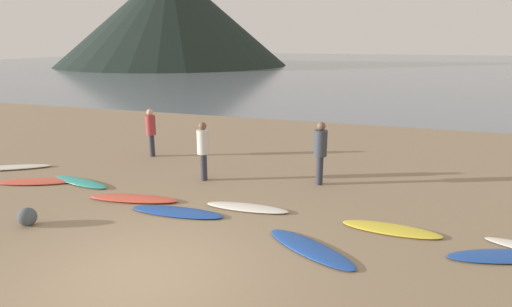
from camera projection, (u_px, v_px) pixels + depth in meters
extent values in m
cube|color=#8C7559|center=(291.00, 143.00, 15.96)|extent=(120.00, 120.00, 0.20)
cube|color=slate|center=(376.00, 64.00, 65.40)|extent=(140.00, 100.00, 0.01)
cone|color=black|center=(172.00, 16.00, 62.26)|extent=(33.87, 33.87, 14.13)
ellipsoid|color=silver|center=(5.00, 168.00, 12.43)|extent=(2.47, 1.71, 0.09)
ellipsoid|color=#D84C38|center=(37.00, 181.00, 11.26)|extent=(2.15, 1.32, 0.07)
ellipsoid|color=teal|center=(81.00, 182.00, 11.19)|extent=(1.98, 0.84, 0.09)
ellipsoid|color=#D84C38|center=(134.00, 199.00, 10.00)|extent=(2.23, 0.88, 0.10)
ellipsoid|color=#1E479E|center=(177.00, 212.00, 9.26)|extent=(2.18, 0.68, 0.07)
ellipsoid|color=silver|center=(247.00, 207.00, 9.48)|extent=(1.93, 0.54, 0.09)
ellipsoid|color=#1E479E|center=(310.00, 248.00, 7.64)|extent=(2.02, 1.54, 0.07)
ellipsoid|color=yellow|center=(391.00, 229.00, 8.41)|extent=(1.95, 0.66, 0.07)
ellipsoid|color=#1E479E|center=(507.00, 256.00, 7.37)|extent=(2.15, 1.21, 0.07)
cylinder|color=#2D2D38|center=(204.00, 167.00, 11.38)|extent=(0.18, 0.18, 0.74)
cylinder|color=beige|center=(203.00, 142.00, 11.20)|extent=(0.32, 0.32, 0.65)
sphere|color=brown|center=(202.00, 126.00, 11.09)|extent=(0.21, 0.21, 0.21)
cylinder|color=#2D2D38|center=(152.00, 145.00, 13.74)|extent=(0.17, 0.17, 0.72)
cylinder|color=#9E3338|center=(151.00, 125.00, 13.57)|extent=(0.31, 0.31, 0.63)
sphere|color=tan|center=(150.00, 112.00, 13.46)|extent=(0.20, 0.20, 0.20)
cylinder|color=#2D2D38|center=(319.00, 170.00, 11.04)|extent=(0.19, 0.19, 0.78)
cylinder|color=#333842|center=(321.00, 143.00, 10.85)|extent=(0.34, 0.34, 0.67)
sphere|color=brown|center=(321.00, 126.00, 10.74)|extent=(0.22, 0.22, 0.22)
sphere|color=#444C51|center=(27.00, 217.00, 8.63)|extent=(0.38, 0.38, 0.38)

